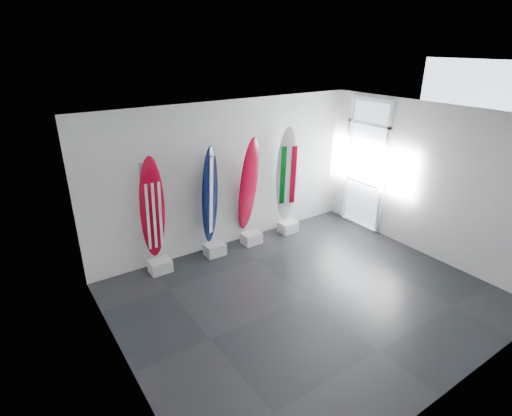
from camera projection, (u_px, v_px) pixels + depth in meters
floor at (307, 297)px, 6.84m from camera, size 6.00×6.00×0.00m
ceiling at (317, 120)px, 5.69m from camera, size 6.00×6.00×0.00m
wall_back at (229, 175)px, 8.17m from camera, size 6.00×0.00×6.00m
wall_front at (465, 294)px, 4.35m from camera, size 6.00×0.00×6.00m
wall_left at (118, 275)px, 4.71m from camera, size 0.00×5.00×5.00m
wall_right at (428, 182)px, 7.82m from camera, size 0.00×5.00×5.00m
display_block_usa at (160, 266)px, 7.56m from camera, size 0.40×0.30×0.24m
surfboard_usa at (152, 209)px, 7.20m from camera, size 0.47×0.33×2.02m
display_block_navy at (215, 249)px, 8.16m from camera, size 0.40×0.30×0.24m
surfboard_navy at (210, 196)px, 7.80m from camera, size 0.50×0.37×2.02m
display_block_swiss at (251, 238)px, 8.62m from camera, size 0.40×0.30×0.24m
surfboard_swiss at (248, 186)px, 8.25m from camera, size 0.54×0.49×2.10m
display_block_italy at (288, 227)px, 9.14m from camera, size 0.40×0.30×0.24m
surfboard_italy at (287, 175)px, 8.76m from camera, size 0.55×0.41×2.17m
wall_outlet at (116, 259)px, 7.33m from camera, size 0.09×0.02×0.13m
glass_door at (365, 166)px, 9.02m from camera, size 0.12×1.16×2.85m
balcony at (398, 193)px, 10.06m from camera, size 2.80×2.20×1.20m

